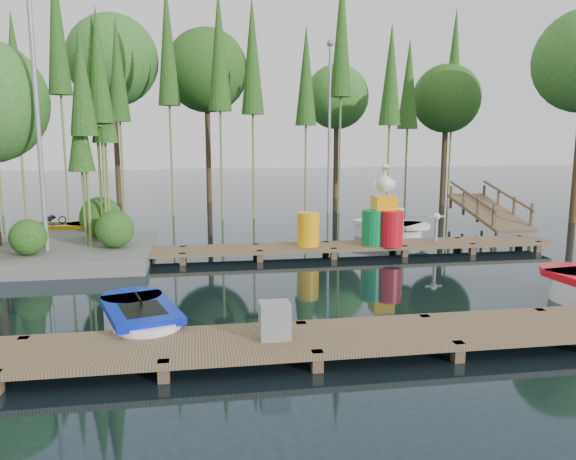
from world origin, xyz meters
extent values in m
plane|color=#1A2932|center=(0.00, 0.00, 0.00)|extent=(90.00, 90.00, 0.00)
cube|color=brown|center=(0.00, -4.50, 0.25)|extent=(18.00, 1.50, 0.10)
cube|color=brown|center=(-4.30, -3.87, 0.05)|extent=(0.16, 0.16, 0.50)
cube|color=brown|center=(-2.15, -5.13, 0.05)|extent=(0.16, 0.16, 0.50)
cube|color=brown|center=(-2.15, -3.87, 0.05)|extent=(0.16, 0.16, 0.50)
cube|color=brown|center=(0.00, -5.13, 0.05)|extent=(0.16, 0.16, 0.50)
cube|color=brown|center=(0.00, -3.87, 0.05)|extent=(0.16, 0.16, 0.50)
cube|color=brown|center=(2.15, -5.13, 0.05)|extent=(0.16, 0.16, 0.50)
cube|color=brown|center=(2.15, -3.87, 0.05)|extent=(0.16, 0.16, 0.50)
cube|color=brown|center=(4.30, -3.87, 0.05)|extent=(0.16, 0.16, 0.50)
cube|color=brown|center=(1.00, 2.50, 0.25)|extent=(15.00, 1.20, 0.10)
cube|color=brown|center=(-6.10, 2.02, 0.05)|extent=(0.16, 0.16, 0.50)
cube|color=brown|center=(-6.10, 2.98, 0.05)|extent=(0.16, 0.16, 0.50)
cube|color=brown|center=(-4.07, 2.02, 0.05)|extent=(0.16, 0.16, 0.50)
cube|color=brown|center=(-4.07, 2.98, 0.05)|extent=(0.16, 0.16, 0.50)
cube|color=brown|center=(-2.04, 2.02, 0.05)|extent=(0.16, 0.16, 0.50)
cube|color=brown|center=(-2.04, 2.98, 0.05)|extent=(0.16, 0.16, 0.50)
cube|color=brown|center=(-0.01, 2.02, 0.05)|extent=(0.16, 0.16, 0.50)
cube|color=brown|center=(-0.01, 2.98, 0.05)|extent=(0.16, 0.16, 0.50)
cube|color=brown|center=(2.01, 2.02, 0.05)|extent=(0.16, 0.16, 0.50)
cube|color=brown|center=(2.01, 2.98, 0.05)|extent=(0.16, 0.16, 0.50)
cube|color=brown|center=(4.04, 2.02, 0.05)|extent=(0.16, 0.16, 0.50)
cube|color=brown|center=(4.04, 2.98, 0.05)|extent=(0.16, 0.16, 0.50)
cube|color=brown|center=(6.07, 2.02, 0.05)|extent=(0.16, 0.16, 0.50)
cube|color=brown|center=(6.07, 2.98, 0.05)|extent=(0.16, 0.16, 0.50)
cube|color=brown|center=(8.10, 2.02, 0.05)|extent=(0.16, 0.16, 0.50)
cube|color=brown|center=(8.10, 2.98, 0.05)|extent=(0.16, 0.16, 0.50)
cube|color=slate|center=(-6.00, 3.00, 0.18)|extent=(6.20, 4.20, 0.42)
sphere|color=#2C5D1D|center=(-5.80, 2.00, 0.84)|extent=(0.90, 0.90, 0.90)
sphere|color=#2C5D1D|center=(-4.40, 4.20, 0.99)|extent=(1.20, 1.20, 1.20)
sphere|color=#2C5D1D|center=(-3.80, 2.60, 0.89)|extent=(1.00, 1.00, 1.00)
cylinder|color=olive|center=(-4.25, 3.56, 2.97)|extent=(0.07, 0.07, 5.93)
cone|color=#2C5D1D|center=(-4.25, 3.56, 5.04)|extent=(0.70, 0.70, 2.97)
cylinder|color=olive|center=(-4.57, 3.40, 2.83)|extent=(0.07, 0.07, 5.66)
cone|color=#2C5D1D|center=(-4.57, 3.40, 4.81)|extent=(0.70, 0.70, 2.83)
cylinder|color=olive|center=(-4.07, 3.59, 2.61)|extent=(0.07, 0.07, 5.22)
cone|color=#2C5D1D|center=(-4.07, 3.59, 4.44)|extent=(0.70, 0.70, 2.61)
cylinder|color=olive|center=(-4.44, 2.78, 2.76)|extent=(0.07, 0.07, 5.53)
cone|color=#2C5D1D|center=(-4.44, 2.78, 4.70)|extent=(0.70, 0.70, 2.76)
cylinder|color=olive|center=(-4.59, 2.90, 2.01)|extent=(0.07, 0.07, 4.01)
cone|color=#2C5D1D|center=(-4.59, 2.90, 3.41)|extent=(0.70, 0.70, 2.01)
cylinder|color=olive|center=(-4.13, 3.45, 3.05)|extent=(0.07, 0.07, 6.11)
cone|color=#2C5D1D|center=(-4.13, 3.45, 5.19)|extent=(0.70, 0.70, 3.05)
cylinder|color=#422E1C|center=(9.99, 12.65, 2.51)|extent=(0.26, 0.26, 5.02)
sphere|color=#2C5D1D|center=(9.99, 12.65, 5.02)|extent=(3.16, 3.16, 3.16)
cylinder|color=#422E1C|center=(5.74, 16.70, 2.65)|extent=(0.26, 0.26, 5.31)
sphere|color=#39772B|center=(5.74, 16.70, 5.31)|extent=(3.34, 3.34, 3.34)
cylinder|color=#422E1C|center=(-1.00, 16.03, 3.23)|extent=(0.26, 0.26, 6.46)
sphere|color=#2C5D1D|center=(-1.00, 16.03, 6.46)|extent=(4.06, 4.06, 4.06)
cylinder|color=#422E1C|center=(-5.41, 16.00, 3.43)|extent=(0.26, 0.26, 6.85)
sphere|color=#39772B|center=(-5.41, 16.00, 6.85)|extent=(4.31, 4.31, 4.31)
cylinder|color=olive|center=(-8.16, 10.23, 3.74)|extent=(0.09, 0.09, 7.48)
cone|color=#2C5D1D|center=(-8.16, 10.23, 5.83)|extent=(0.90, 0.90, 4.11)
cylinder|color=olive|center=(-6.71, 10.82, 4.83)|extent=(0.09, 0.09, 9.66)
cone|color=#2C5D1D|center=(-6.71, 10.82, 7.54)|extent=(0.90, 0.90, 5.31)
cylinder|color=olive|center=(-4.68, 11.83, 3.85)|extent=(0.09, 0.09, 7.69)
cone|color=#2C5D1D|center=(-4.68, 11.83, 6.00)|extent=(0.90, 0.90, 4.23)
cylinder|color=olive|center=(-2.63, 11.48, 4.49)|extent=(0.09, 0.09, 8.99)
cone|color=#2C5D1D|center=(-2.63, 11.48, 7.01)|extent=(0.90, 0.90, 4.94)
cylinder|color=olive|center=(-0.63, 9.87, 4.22)|extent=(0.09, 0.09, 8.44)
cone|color=#2C5D1D|center=(-0.63, 9.87, 6.58)|extent=(0.90, 0.90, 4.64)
cylinder|color=olive|center=(0.65, 10.00, 4.11)|extent=(0.09, 0.09, 8.22)
cone|color=#2C5D1D|center=(0.65, 10.00, 6.41)|extent=(0.90, 0.90, 4.52)
cylinder|color=olive|center=(2.96, 10.87, 3.70)|extent=(0.09, 0.09, 7.41)
cone|color=#2C5D1D|center=(2.96, 10.87, 5.78)|extent=(0.90, 0.90, 4.07)
cylinder|color=olive|center=(4.49, 11.10, 4.89)|extent=(0.09, 0.09, 9.77)
cone|color=#2C5D1D|center=(4.49, 11.10, 7.62)|extent=(0.90, 0.90, 5.38)
cylinder|color=olive|center=(6.24, 9.83, 3.70)|extent=(0.09, 0.09, 7.40)
cone|color=#2C5D1D|center=(6.24, 9.83, 5.77)|extent=(0.90, 0.90, 4.07)
cylinder|color=olive|center=(7.63, 11.42, 3.57)|extent=(0.09, 0.09, 7.14)
cone|color=#2C5D1D|center=(7.63, 11.42, 5.57)|extent=(0.90, 0.90, 3.93)
cylinder|color=olive|center=(10.17, 12.43, 4.31)|extent=(0.09, 0.09, 8.61)
cone|color=#2C5D1D|center=(10.17, 12.43, 6.72)|extent=(0.90, 0.90, 4.74)
cylinder|color=gray|center=(-5.50, 2.50, 3.50)|extent=(0.12, 0.12, 7.00)
cylinder|color=gray|center=(4.00, 11.00, 3.50)|extent=(0.12, 0.12, 7.00)
sphere|color=gray|center=(4.00, 11.00, 7.10)|extent=(0.30, 0.30, 0.30)
cube|color=brown|center=(9.00, 6.50, 0.55)|extent=(1.50, 3.94, 0.95)
cube|color=brown|center=(8.30, 4.90, 0.59)|extent=(0.08, 0.08, 0.90)
cube|color=brown|center=(8.30, 6.00, 0.70)|extent=(0.08, 0.08, 0.90)
cube|color=brown|center=(8.30, 7.10, 0.81)|extent=(0.08, 0.08, 0.90)
cube|color=brown|center=(8.30, 8.20, 0.92)|extent=(0.08, 0.08, 0.90)
cube|color=brown|center=(8.30, 6.50, 1.15)|extent=(0.06, 3.54, 0.83)
cube|color=brown|center=(9.70, 4.90, 0.59)|extent=(0.08, 0.08, 0.90)
cube|color=brown|center=(9.70, 6.00, 0.70)|extent=(0.08, 0.08, 0.90)
cube|color=brown|center=(9.70, 7.10, 0.81)|extent=(0.08, 0.08, 0.90)
cube|color=brown|center=(9.70, 8.20, 0.92)|extent=(0.08, 0.08, 0.90)
cube|color=brown|center=(9.70, 6.50, 1.15)|extent=(0.06, 3.54, 0.83)
cube|color=white|center=(-2.62, -3.20, 0.18)|extent=(1.33, 1.33, 0.49)
cylinder|color=white|center=(-2.78, -2.69, 0.18)|extent=(1.32, 1.32, 0.49)
cylinder|color=white|center=(-2.47, -3.71, 0.18)|extent=(1.32, 1.32, 0.49)
cube|color=#071CB8|center=(-2.62, -3.20, 0.44)|extent=(1.57, 2.08, 0.12)
cylinder|color=#071CB8|center=(-2.85, -2.46, 0.44)|extent=(1.35, 1.35, 0.12)
cube|color=black|center=(-2.57, -3.37, 0.48)|extent=(0.88, 1.03, 0.05)
torus|color=black|center=(-2.66, -3.07, 0.62)|extent=(0.20, 0.27, 0.23)
cylinder|color=red|center=(6.06, -2.31, 0.53)|extent=(1.44, 1.44, 0.15)
cube|color=white|center=(-6.08, 6.30, 0.18)|extent=(1.12, 1.11, 0.50)
cylinder|color=white|center=(-5.53, 6.29, 0.18)|extent=(1.11, 1.11, 0.50)
cylinder|color=white|center=(-6.64, 6.31, 0.18)|extent=(1.11, 1.11, 0.50)
cube|color=#FDAB0D|center=(-6.08, 6.30, 0.46)|extent=(1.92, 1.14, 0.13)
cylinder|color=#FDAB0D|center=(-5.28, 6.29, 0.46)|extent=(1.13, 1.13, 0.13)
cube|color=black|center=(-6.26, 6.30, 0.50)|extent=(0.91, 0.69, 0.05)
torus|color=black|center=(-5.94, 6.30, 0.64)|extent=(0.25, 0.14, 0.24)
imported|color=#1E1E2D|center=(-6.31, 6.30, 0.72)|extent=(0.40, 0.30, 0.89)
cube|color=white|center=(4.54, 4.89, 0.20)|extent=(1.66, 1.66, 0.54)
cylinder|color=white|center=(4.93, 4.44, 0.20)|extent=(1.65, 1.65, 0.54)
cylinder|color=white|center=(4.16, 5.34, 0.20)|extent=(1.65, 1.65, 0.54)
cube|color=white|center=(4.54, 4.89, 0.49)|extent=(2.23, 2.32, 0.14)
cylinder|color=white|center=(5.10, 4.24, 0.49)|extent=(1.68, 1.68, 0.14)
cube|color=black|center=(4.41, 5.04, 0.53)|extent=(1.18, 1.21, 0.06)
torus|color=black|center=(4.64, 4.78, 0.68)|extent=(0.29, 0.30, 0.26)
imported|color=#1E1E2D|center=(4.38, 5.07, 0.73)|extent=(0.48, 0.49, 0.88)
imported|color=#1E1E2D|center=(4.86, 5.03, 0.67)|extent=(0.37, 0.38, 0.66)
cube|color=gray|center=(-0.52, -4.50, 0.58)|extent=(0.46, 0.38, 0.56)
cylinder|color=#FDAB0D|center=(1.39, 2.50, 0.77)|extent=(0.62, 0.62, 0.93)
cylinder|color=#0C7136|center=(3.21, 2.29, 0.79)|extent=(0.66, 0.66, 0.99)
cylinder|color=white|center=(3.87, 2.62, 0.79)|extent=(0.66, 0.66, 0.99)
cylinder|color=red|center=(3.65, 2.07, 0.79)|extent=(0.66, 0.66, 0.99)
cube|color=#FDAB0D|center=(3.54, 2.40, 1.48)|extent=(0.60, 0.60, 0.38)
sphere|color=white|center=(3.54, 2.40, 2.00)|extent=(0.48, 0.48, 0.48)
cylinder|color=white|center=(3.54, 2.40, 2.27)|extent=(0.11, 0.11, 0.33)
sphere|color=white|center=(3.54, 2.40, 2.46)|extent=(0.22, 0.22, 0.22)
cone|color=#FF9E0D|center=(3.54, 2.18, 2.44)|extent=(0.11, 0.33, 0.11)
cube|color=white|center=(3.54, 2.40, 2.00)|extent=(0.60, 0.07, 0.20)
cylinder|color=gray|center=(5.16, 2.50, 0.61)|extent=(0.10, 0.10, 0.63)
sphere|color=white|center=(5.16, 2.50, 1.03)|extent=(0.21, 0.21, 0.21)
cube|color=gray|center=(5.16, 2.50, 1.03)|extent=(0.52, 0.04, 0.04)
cone|color=#FF9E0D|center=(5.16, 2.37, 1.03)|extent=(0.04, 0.10, 0.04)
camera|label=1|loc=(-1.64, -12.55, 3.34)|focal=35.00mm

